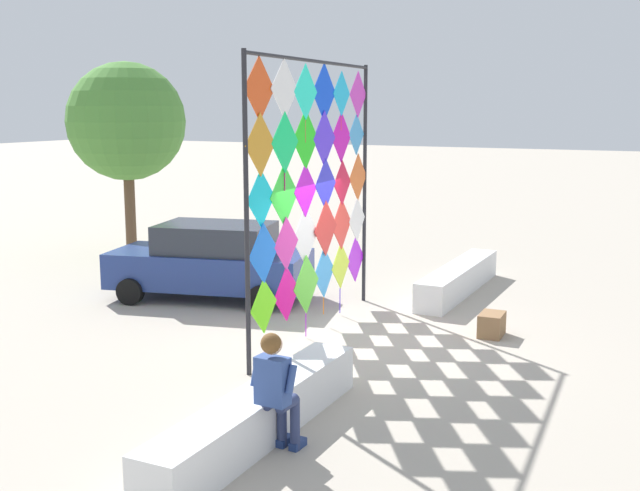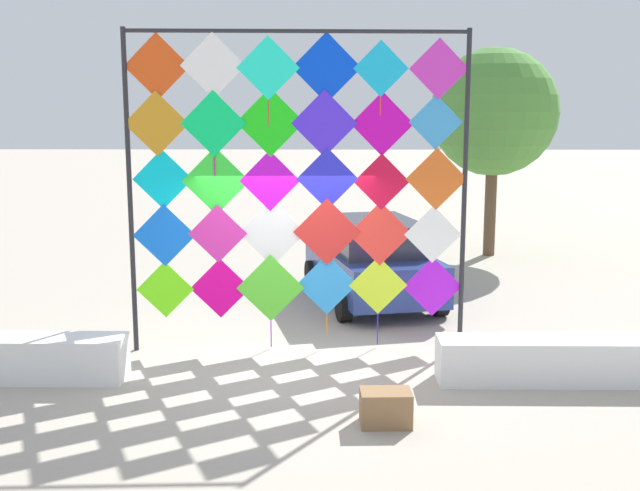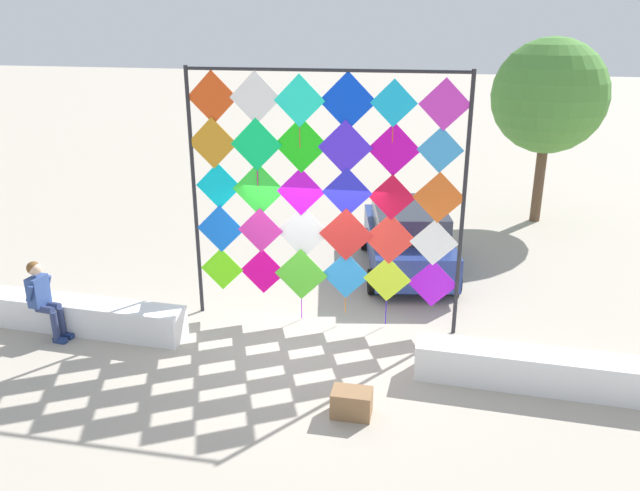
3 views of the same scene
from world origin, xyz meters
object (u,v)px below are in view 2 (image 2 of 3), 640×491
Objects in this scene: parked_car at (372,259)px; tree_far_right at (492,109)px; cardboard_box_large at (386,408)px; kite_display_rack at (296,173)px.

tree_far_right reaches higher than parked_car.
parked_car is 7.42× the size of cardboard_box_large.
cardboard_box_large is (-0.13, -5.60, -0.56)m from parked_car.
kite_display_rack is at bearing 111.76° from cardboard_box_large.
cardboard_box_large is at bearing -68.24° from kite_display_rack.
parked_car is 5.63m from cardboard_box_large.
parked_car is at bearing 67.12° from kite_display_rack.
kite_display_rack is 8.56× the size of cardboard_box_large.
tree_far_right is at bearing 60.39° from kite_display_rack.
kite_display_rack is 1.15× the size of parked_car.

